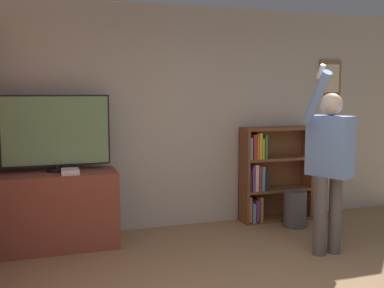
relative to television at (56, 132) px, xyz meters
name	(u,v)px	position (x,y,z in m)	size (l,w,h in m)	color
wall_back	(190,117)	(1.60, 0.32, 0.11)	(6.50, 0.09, 2.70)	#B2AD9E
tv_ledge	(59,210)	(0.00, -0.08, -0.83)	(1.23, 0.57, 0.81)	brown
television	(56,132)	(0.00, 0.00, 0.00)	(1.13, 0.22, 0.82)	black
game_console	(70,172)	(0.12, -0.20, -0.40)	(0.18, 0.22, 0.05)	white
bookshelf	(269,174)	(2.61, 0.14, -0.63)	(0.94, 0.28, 1.22)	brown
person	(330,158)	(2.62, -1.15, -0.23)	(0.58, 0.56, 1.92)	#56514C
waste_bin	(295,209)	(2.80, -0.21, -1.01)	(0.28, 0.28, 0.45)	#4C4C51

